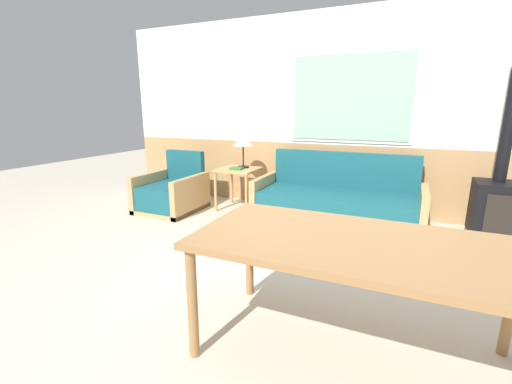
% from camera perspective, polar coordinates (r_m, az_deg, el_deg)
% --- Properties ---
extents(ground_plane, '(16.00, 16.00, 0.00)m').
position_cam_1_polar(ground_plane, '(2.74, 4.65, -17.92)').
color(ground_plane, beige).
extents(wall_back, '(7.20, 0.09, 2.70)m').
position_cam_1_polar(wall_back, '(4.89, 15.66, 12.41)').
color(wall_back, tan).
rests_on(wall_back, ground_plane).
extents(couch, '(2.07, 0.84, 0.87)m').
position_cam_1_polar(couch, '(4.49, 13.29, -1.86)').
color(couch, tan).
rests_on(couch, ground_plane).
extents(armchair, '(0.78, 0.86, 0.82)m').
position_cam_1_polar(armchair, '(5.07, -13.82, -0.27)').
color(armchair, tan).
rests_on(armchair, ground_plane).
extents(side_table, '(0.55, 0.55, 0.60)m').
position_cam_1_polar(side_table, '(4.93, -2.95, 2.78)').
color(side_table, tan).
rests_on(side_table, ground_plane).
extents(table_lamp, '(0.29, 0.29, 0.46)m').
position_cam_1_polar(table_lamp, '(4.93, -2.17, 8.35)').
color(table_lamp, black).
rests_on(table_lamp, side_table).
extents(book_stack, '(0.18, 0.14, 0.03)m').
position_cam_1_polar(book_stack, '(4.83, -3.27, 3.94)').
color(book_stack, '#2D7F3D').
rests_on(book_stack, side_table).
extents(dining_table, '(1.80, 0.89, 0.73)m').
position_cam_1_polar(dining_table, '(2.01, 16.40, -9.60)').
color(dining_table, '#9E7042').
rests_on(dining_table, ground_plane).
extents(wood_stove, '(0.45, 0.47, 2.31)m').
position_cam_1_polar(wood_stove, '(4.46, 35.34, -0.04)').
color(wood_stove, black).
rests_on(wood_stove, ground_plane).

